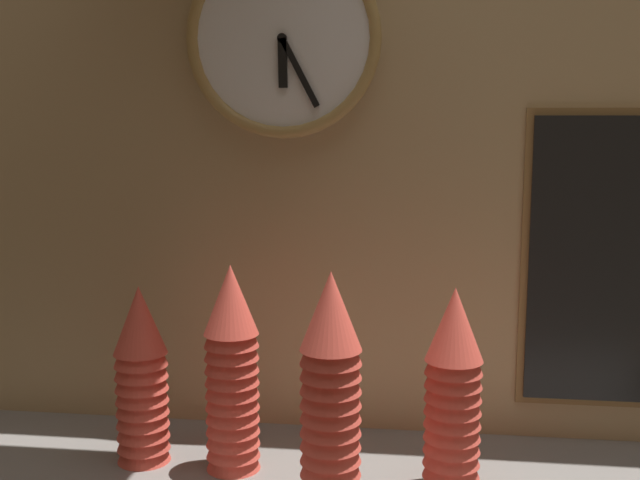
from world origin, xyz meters
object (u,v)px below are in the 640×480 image
object	(u,v)px
cup_stack_center_right	(453,390)
wall_clock	(283,39)
cup_stack_left	(141,375)
cup_stack_center	(331,396)
cup_stack_center_left	(232,368)

from	to	relation	value
cup_stack_center_right	wall_clock	xyz separation A→B (m)	(-0.28, 0.20, 0.51)
cup_stack_left	wall_clock	bearing A→B (deg)	38.72
cup_stack_left	cup_stack_center_right	world-z (taller)	cup_stack_center_right
cup_stack_center	cup_stack_center_right	size ratio (longest dim) A/B	1.13
wall_clock	cup_stack_left	bearing A→B (deg)	-141.28
cup_stack_center	cup_stack_left	bearing A→B (deg)	156.48
cup_stack_center	wall_clock	world-z (taller)	wall_clock
cup_stack_left	cup_stack_center_right	distance (m)	0.48
cup_stack_center_left	cup_stack_left	bearing A→B (deg)	176.37
cup_stack_center	cup_stack_center_left	world-z (taller)	cup_stack_center
cup_stack_center_right	wall_clock	size ratio (longest dim) A/B	0.94
cup_stack_center	cup_stack_center_left	distance (m)	0.21
cup_stack_left	cup_stack_center_left	xyz separation A→B (m)	(0.15, -0.01, 0.02)
cup_stack_center	cup_stack_center_right	world-z (taller)	cup_stack_center
cup_stack_center	cup_stack_center_right	xyz separation A→B (m)	(0.17, 0.10, -0.02)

